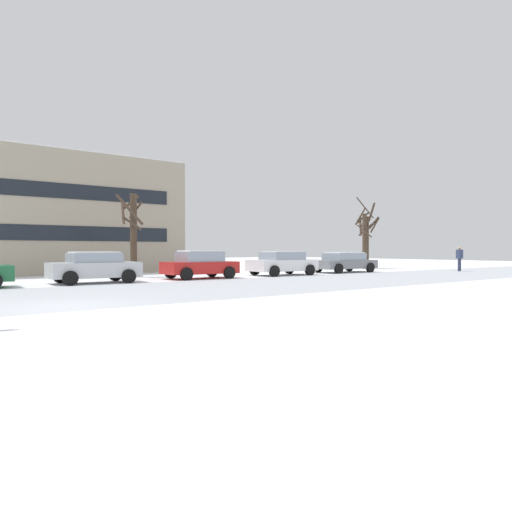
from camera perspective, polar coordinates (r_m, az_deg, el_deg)
name	(u,v)px	position (r m, az deg, el deg)	size (l,w,h in m)	color
ground_plane	(63,307)	(13.57, -22.38, -5.78)	(120.00, 120.00, 0.00)	white
road_surface	(37,298)	(16.57, -25.07, -4.60)	(80.00, 8.19, 0.00)	#B7BCC4
parked_car_silver	(94,267)	(22.59, -19.03, -1.26)	(3.96, 2.18, 1.44)	silver
parked_car_red	(200,264)	(24.88, -6.82, -1.01)	(3.89, 2.19, 1.48)	red
parked_car_white	(282,263)	(27.95, 3.20, -0.83)	(4.13, 2.27, 1.44)	white
parked_car_gray	(344,262)	(31.90, 10.66, -0.71)	(4.59, 2.26, 1.35)	slate
pedestrian_crossing	(459,257)	(35.97, 23.46, -0.09)	(0.47, 0.46, 1.74)	#2D334C
tree_far_right	(133,231)	(26.83, -14.72, 2.93)	(1.66, 1.85, 4.62)	#423326
tree_far_left	(364,237)	(38.11, 13.00, 2.21)	(1.86, 1.85, 5.61)	#423326
tree_far_mid	(367,237)	(39.17, 13.30, 2.22)	(1.83, 1.82, 5.31)	#423326
building_far_left	(62,216)	(34.65, -22.46, 4.48)	(13.99, 8.97, 7.59)	#9E937F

